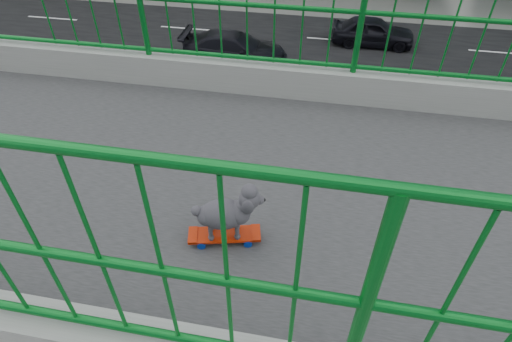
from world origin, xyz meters
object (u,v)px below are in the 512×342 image
Objects in this scene: poodle at (227,212)px; car_3 at (235,48)px; skateboard at (225,235)px; car_5 at (78,178)px; car_4 at (373,31)px.

poodle reaches higher than car_3.
skateboard is 0.22m from poodle.
car_3 is (-16.13, -3.84, -6.56)m from poodle.
car_5 is (9.60, -2.63, 0.01)m from car_3.
car_5 is at bearing 164.65° from car_3.
skateboard is 11.15m from car_5.
skateboard is 1.09× the size of poodle.
poodle is at bearing 44.75° from car_5.
poodle is 0.10× the size of car_5.
car_4 is (-19.33, 2.51, -6.36)m from skateboard.
car_5 is at bearing 145.03° from car_4.
poodle is at bearing 90.00° from skateboard.
car_5 is at bearing -148.86° from skateboard.
car_5 is (12.80, -8.95, 0.02)m from car_4.
poodle is 0.11× the size of car_4.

